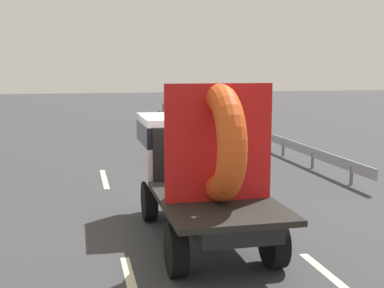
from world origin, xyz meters
TOP-DOWN VIEW (x-y plane):
  - ground_plane at (0.00, 0.00)m, footprint 120.00×120.00m
  - flatbed_truck at (0.10, -0.10)m, footprint 2.02×5.10m
  - distant_sedan at (3.32, 17.54)m, footprint 1.81×4.22m
  - guardrail at (5.50, 6.81)m, footprint 0.10×10.15m
  - lane_dash_left_far at (-1.51, 5.39)m, footprint 0.16×2.76m
  - lane_dash_right_near at (1.71, -3.02)m, footprint 0.16×2.24m
  - lane_dash_right_far at (1.71, 5.05)m, footprint 0.16×2.40m

SIDE VIEW (x-z plane):
  - ground_plane at x=0.00m, z-range 0.00..0.00m
  - lane_dash_left_far at x=-1.51m, z-range 0.00..0.01m
  - lane_dash_right_near at x=1.71m, z-range 0.00..0.01m
  - lane_dash_right_far at x=1.71m, z-range 0.00..0.01m
  - guardrail at x=5.50m, z-range 0.17..0.88m
  - distant_sedan at x=3.32m, z-range 0.05..1.43m
  - flatbed_truck at x=0.10m, z-range -0.01..3.13m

